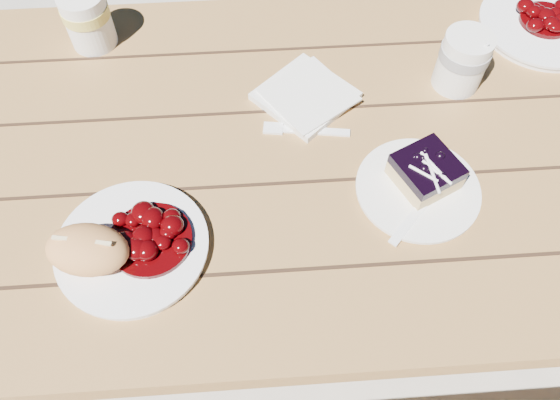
{
  "coord_description": "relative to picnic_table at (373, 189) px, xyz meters",
  "views": [
    {
      "loc": [
        -0.23,
        -0.59,
        1.51
      ],
      "look_at": [
        -0.2,
        -0.15,
        0.81
      ],
      "focal_mm": 35.0,
      "sensor_mm": 36.0,
      "label": 1
    }
  ],
  "objects": [
    {
      "name": "second_stew",
      "position": [
        0.37,
        0.27,
        0.2
      ],
      "size": [
        0.11,
        0.11,
        0.04
      ],
      "primitive_type": null,
      "color": "#3E0204",
      "rests_on": "second_plate"
    },
    {
      "name": "blueberry_cake",
      "position": [
        0.04,
        -0.1,
        0.2
      ],
      "size": [
        0.12,
        0.12,
        0.05
      ],
      "rotation": [
        0.0,
        0.0,
        0.45
      ],
      "color": "tan",
      "rests_on": "dessert_plate"
    },
    {
      "name": "coffee_cup",
      "position": [
        0.15,
        0.13,
        0.22
      ],
      "size": [
        0.09,
        0.09,
        0.11
      ],
      "primitive_type": "cylinder",
      "color": "white",
      "rests_on": "picnic_table"
    },
    {
      "name": "second_cup",
      "position": [
        -0.54,
        0.29,
        0.22
      ],
      "size": [
        0.09,
        0.09,
        0.11
      ],
      "primitive_type": "cylinder",
      "color": "white",
      "rests_on": "picnic_table"
    },
    {
      "name": "goulash_stew",
      "position": [
        -0.4,
        -0.18,
        0.2
      ],
      "size": [
        0.13,
        0.13,
        0.04
      ],
      "primitive_type": null,
      "color": "#3E0204",
      "rests_on": "main_plate"
    },
    {
      "name": "napkin_stack",
      "position": [
        -0.14,
        0.11,
        0.17
      ],
      "size": [
        0.21,
        0.21,
        0.01
      ],
      "primitive_type": "cube",
      "rotation": [
        0.0,
        0.0,
        0.73
      ],
      "color": "white",
      "rests_on": "picnic_table"
    },
    {
      "name": "picnic_table",
      "position": [
        0.0,
        0.0,
        0.0
      ],
      "size": [
        2.0,
        1.55,
        0.75
      ],
      "color": "brown",
      "rests_on": "ground"
    },
    {
      "name": "main_plate",
      "position": [
        -0.43,
        -0.19,
        0.17
      ],
      "size": [
        0.23,
        0.23,
        0.02
      ],
      "primitive_type": "cylinder",
      "color": "white",
      "rests_on": "picnic_table"
    },
    {
      "name": "fork_dessert",
      "position": [
        0.01,
        -0.17,
        0.17
      ],
      "size": [
        0.13,
        0.13,
        0.0
      ],
      "primitive_type": null,
      "rotation": [
        0.0,
        0.0,
        -0.74
      ],
      "color": "white",
      "rests_on": "dessert_plate"
    },
    {
      "name": "dessert_plate",
      "position": [
        0.03,
        -0.11,
        0.17
      ],
      "size": [
        0.2,
        0.2,
        0.01
      ],
      "primitive_type": "cylinder",
      "color": "white",
      "rests_on": "picnic_table"
    },
    {
      "name": "bread_roll",
      "position": [
        -0.49,
        -0.21,
        0.21
      ],
      "size": [
        0.14,
        0.11,
        0.06
      ],
      "primitive_type": "ellipsoid",
      "rotation": [
        0.0,
        0.0,
        -0.19
      ],
      "color": "tan",
      "rests_on": "main_plate"
    },
    {
      "name": "fork_table",
      "position": [
        -0.13,
        0.03,
        0.16
      ],
      "size": [
        0.16,
        0.05,
        0.0
      ],
      "primitive_type": null,
      "rotation": [
        0.0,
        0.0,
        1.42
      ],
      "color": "white",
      "rests_on": "picnic_table"
    },
    {
      "name": "second_plate",
      "position": [
        0.37,
        0.27,
        0.17
      ],
      "size": [
        0.25,
        0.25,
        0.02
      ],
      "primitive_type": "cylinder",
      "color": "white",
      "rests_on": "picnic_table"
    },
    {
      "name": "ground",
      "position": [
        0.0,
        0.0,
        -0.59
      ],
      "size": [
        60.0,
        60.0,
        0.0
      ],
      "primitive_type": "plane",
      "color": "#AEA99E",
      "rests_on": "ground"
    }
  ]
}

